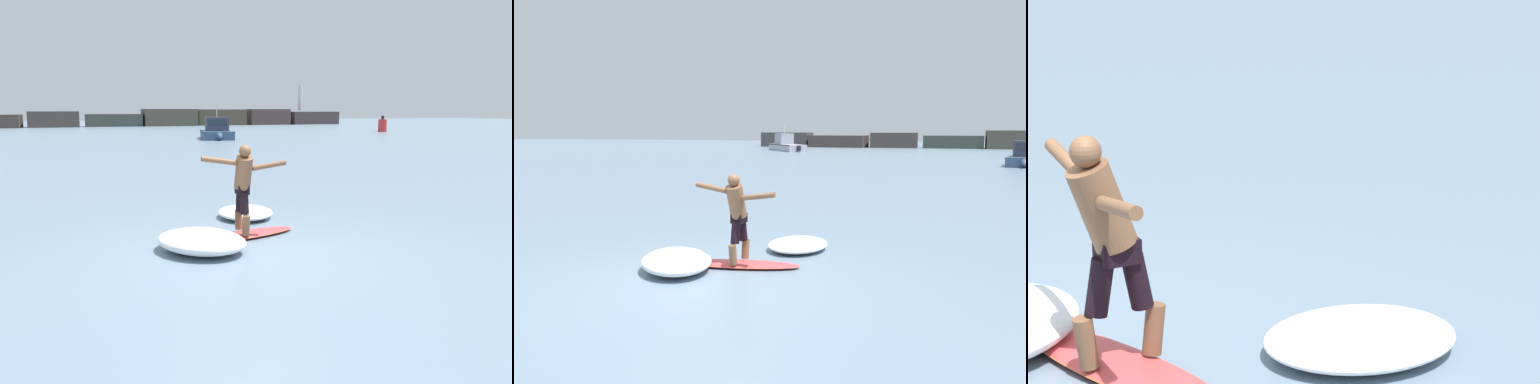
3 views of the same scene
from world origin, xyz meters
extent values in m
plane|color=slate|center=(0.00, 0.00, 0.00)|extent=(200.00, 200.00, 0.00)
cube|color=#403A36|center=(-2.12, 62.00, 1.00)|extent=(6.12, 3.53, 1.99)
cube|color=#3C423D|center=(5.34, 62.00, 0.82)|extent=(7.46, 3.41, 1.63)
cube|color=#464338|center=(12.80, 62.00, 1.15)|extent=(7.31, 4.59, 2.29)
cube|color=#484132|center=(20.26, 62.00, 1.12)|extent=(7.11, 3.21, 2.23)
cube|color=#483B39|center=(27.73, 62.00, 1.14)|extent=(6.28, 3.32, 2.28)
cube|color=#413738|center=(35.19, 62.00, 0.95)|extent=(7.66, 3.65, 1.90)
cylinder|color=silver|center=(33.10, 62.00, 4.02)|extent=(0.70, 0.70, 3.82)
ellipsoid|color=#D64546|center=(0.23, 0.95, 0.05)|extent=(2.15, 0.89, 0.09)
ellipsoid|color=#D64546|center=(-0.82, 0.75, 0.05)|extent=(0.34, 0.33, 0.08)
ellipsoid|color=#DB5B2D|center=(0.23, 0.95, 0.05)|extent=(2.16, 0.91, 0.04)
cone|color=black|center=(1.08, 1.10, -0.06)|extent=(0.06, 0.06, 0.14)
cone|color=black|center=(0.91, 1.22, -0.06)|extent=(0.06, 0.06, 0.14)
cone|color=black|center=(0.96, 0.94, -0.06)|extent=(0.06, 0.06, 0.14)
cylinder|color=brown|center=(0.21, 0.71, 0.27)|extent=(0.14, 0.18, 0.36)
cylinder|color=black|center=(0.22, 0.82, 0.62)|extent=(0.17, 0.23, 0.39)
cylinder|color=brown|center=(0.25, 1.18, 0.27)|extent=(0.14, 0.18, 0.36)
cylinder|color=black|center=(0.24, 1.08, 0.62)|extent=(0.17, 0.23, 0.39)
cube|color=black|center=(0.23, 0.95, 0.85)|extent=(0.22, 0.28, 0.16)
cylinder|color=brown|center=(0.22, 0.86, 1.15)|extent=(0.32, 0.47, 0.62)
sphere|color=brown|center=(0.22, 0.76, 1.52)|extent=(0.20, 0.20, 0.20)
cylinder|color=brown|center=(0.65, 0.75, 1.26)|extent=(0.60, 0.18, 0.19)
cylinder|color=brown|center=(-0.21, 0.83, 1.37)|extent=(0.60, 0.16, 0.19)
cube|color=#354D70|center=(9.08, 29.51, 0.31)|extent=(3.24, 4.94, 0.62)
cone|color=#354D70|center=(8.49, 26.99, 0.31)|extent=(0.79, 0.92, 0.62)
cube|color=black|center=(9.08, 29.51, 0.57)|extent=(3.29, 4.91, 0.08)
cube|color=#37384C|center=(9.04, 29.32, 1.14)|extent=(2.00, 1.88, 1.02)
cube|color=#232D38|center=(8.86, 28.57, 1.26)|extent=(1.33, 0.34, 0.51)
cylinder|color=silver|center=(9.04, 29.32, 2.10)|extent=(0.06, 0.06, 0.90)
cube|color=black|center=(9.63, 31.84, 0.34)|extent=(0.41, 0.35, 0.52)
cylinder|color=red|center=(28.29, 34.83, 0.62)|extent=(0.84, 0.84, 1.24)
cylinder|color=black|center=(28.29, 34.83, 1.42)|extent=(0.29, 0.29, 0.36)
ellipsoid|color=white|center=(-0.67, 0.38, 0.17)|extent=(1.80, 1.91, 0.33)
ellipsoid|color=white|center=(0.87, 2.43, 0.11)|extent=(1.37, 1.56, 0.22)
camera|label=1|loc=(-2.77, -6.93, 2.19)|focal=35.00mm
camera|label=2|loc=(3.39, -6.81, 2.34)|focal=35.00mm
camera|label=3|loc=(6.83, -2.41, 3.27)|focal=85.00mm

